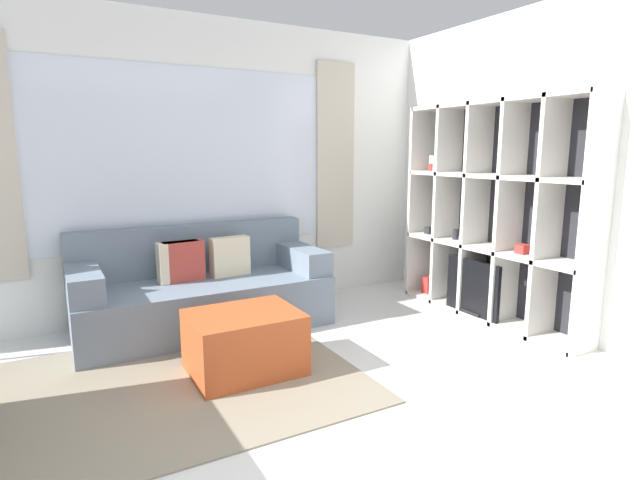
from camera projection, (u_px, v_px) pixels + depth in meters
wall_back at (187, 168)px, 4.54m from camera, size 6.17×0.11×2.70m
wall_right at (514, 169)px, 4.44m from camera, size 0.07×4.16×2.70m
area_rug at (127, 395)px, 3.13m from camera, size 2.94×1.85×0.01m
shelving_unit at (493, 216)px, 4.46m from camera, size 0.35×1.94×1.94m
couch_main at (202, 291)px, 4.30m from camera, size 2.08×0.88×0.86m
ottoman at (244, 343)px, 3.42m from camera, size 0.73×0.58×0.43m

